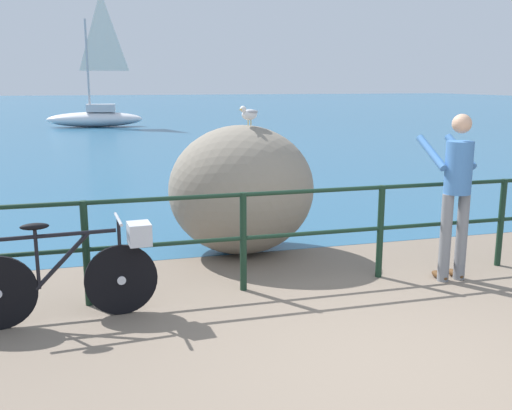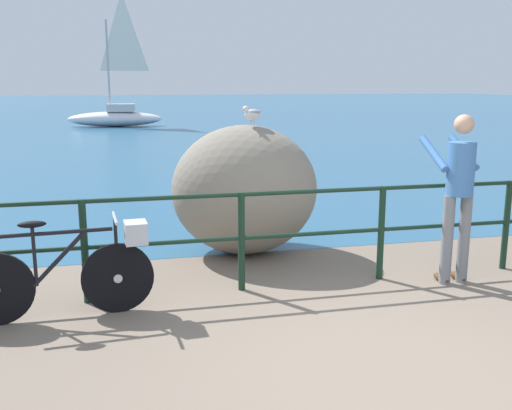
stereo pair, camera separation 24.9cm
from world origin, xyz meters
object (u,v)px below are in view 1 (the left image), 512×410
object	(u,v)px
bicycle	(78,270)
seagull	(249,113)
sailboat	(96,112)
breakwater_boulder_main	(242,190)
person_at_railing	(456,189)

from	to	relation	value
bicycle	seagull	world-z (taller)	seagull
sailboat	breakwater_boulder_main	bearing A→B (deg)	98.43
sailboat	seagull	bearing A→B (deg)	98.64
person_at_railing	seagull	xyz separation A→B (m)	(-1.84, 1.55, 0.74)
person_at_railing	seagull	size ratio (longest dim) A/B	5.68
bicycle	seagull	bearing A→B (deg)	34.87
bicycle	breakwater_boulder_main	bearing A→B (deg)	37.08
person_at_railing	breakwater_boulder_main	size ratio (longest dim) A/B	0.99
person_at_railing	breakwater_boulder_main	world-z (taller)	person_at_railing
bicycle	person_at_railing	distance (m)	3.88
person_at_railing	breakwater_boulder_main	distance (m)	2.51
sailboat	bicycle	bearing A→B (deg)	93.46
seagull	bicycle	bearing A→B (deg)	2.79
breakwater_boulder_main	person_at_railing	bearing A→B (deg)	-39.93
bicycle	seagull	xyz separation A→B (m)	(2.00, 1.61, 1.26)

